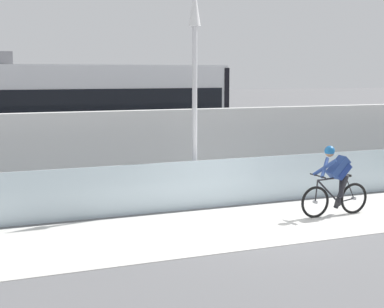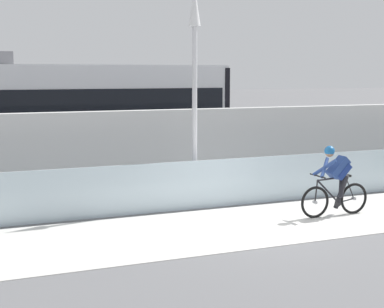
{
  "view_description": "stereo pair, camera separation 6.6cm",
  "coord_description": "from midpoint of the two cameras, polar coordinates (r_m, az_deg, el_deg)",
  "views": [
    {
      "loc": [
        -5.95,
        -10.79,
        3.19
      ],
      "look_at": [
        -0.49,
        2.35,
        1.25
      ],
      "focal_mm": 55.08,
      "sensor_mm": 36.0,
      "label": 1
    },
    {
      "loc": [
        -5.89,
        -10.82,
        3.19
      ],
      "look_at": [
        -0.49,
        2.35,
        1.25
      ],
      "focal_mm": 55.08,
      "sensor_mm": 36.0,
      "label": 2
    }
  ],
  "objects": [
    {
      "name": "cyclist_on_bike",
      "position": [
        13.63,
        13.86,
        -2.64
      ],
      "size": [
        1.77,
        0.58,
        1.61
      ],
      "color": "black",
      "rests_on": "ground"
    },
    {
      "name": "glass_parapet",
      "position": [
        14.21,
        2.74,
        -2.83
      ],
      "size": [
        32.0,
        0.05,
        1.16
      ],
      "primitive_type": "cube",
      "color": "silver",
      "rests_on": "ground"
    },
    {
      "name": "lamp_post_antenna",
      "position": [
        14.04,
        0.39,
        8.18
      ],
      "size": [
        0.28,
        0.28,
        5.2
      ],
      "color": "gray",
      "rests_on": "ground"
    },
    {
      "name": "ground_plane",
      "position": [
        12.73,
        6.27,
        -6.8
      ],
      "size": [
        200.0,
        200.0,
        0.0
      ],
      "primitive_type": "plane",
      "color": "slate"
    },
    {
      "name": "concrete_barrier_wall",
      "position": [
        15.76,
        -0.01,
        0.26
      ],
      "size": [
        32.0,
        0.36,
        2.26
      ],
      "primitive_type": "cube",
      "color": "silver",
      "rests_on": "ground"
    },
    {
      "name": "tram_rail_near",
      "position": [
        18.22,
        -2.97,
        -2.31
      ],
      "size": [
        32.0,
        0.08,
        0.01
      ],
      "primitive_type": "cube",
      "color": "#595654",
      "rests_on": "ground"
    },
    {
      "name": "tram_rail_far",
      "position": [
        19.57,
        -4.36,
        -1.63
      ],
      "size": [
        32.0,
        0.08,
        0.01
      ],
      "primitive_type": "cube",
      "color": "#595654",
      "rests_on": "ground"
    },
    {
      "name": "bike_path_deck",
      "position": [
        12.73,
        6.27,
        -6.78
      ],
      "size": [
        32.0,
        3.2,
        0.01
      ],
      "primitive_type": "cube",
      "color": "silver",
      "rests_on": "ground"
    },
    {
      "name": "tram",
      "position": [
        17.88,
        -14.31,
        3.36
      ],
      "size": [
        11.06,
        2.54,
        3.81
      ],
      "color": "silver",
      "rests_on": "ground"
    }
  ]
}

